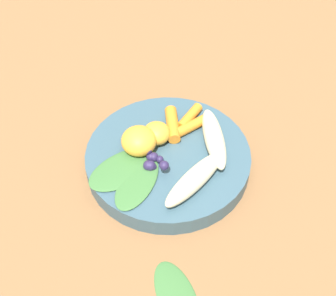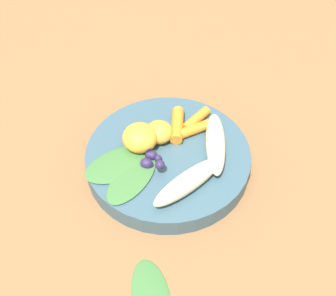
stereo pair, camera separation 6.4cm
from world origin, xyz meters
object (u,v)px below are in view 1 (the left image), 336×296
object	(u,v)px
banana_peeled_right	(195,179)
orange_segment_near	(138,143)
bowl	(168,159)
banana_peeled_left	(214,138)

from	to	relation	value
banana_peeled_right	orange_segment_near	bearing A→B (deg)	92.98
banana_peeled_right	orange_segment_near	world-z (taller)	orange_segment_near
bowl	banana_peeled_left	size ratio (longest dim) A/B	2.04
bowl	orange_segment_near	size ratio (longest dim) A/B	4.72
bowl	banana_peeled_left	world-z (taller)	banana_peeled_left
banana_peeled_left	bowl	bearing A→B (deg)	96.50
bowl	banana_peeled_right	distance (m)	0.07
bowl	orange_segment_near	xyz separation A→B (m)	(-0.04, -0.00, 0.03)
banana_peeled_left	orange_segment_near	bearing A→B (deg)	90.61
orange_segment_near	banana_peeled_left	bearing A→B (deg)	15.14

